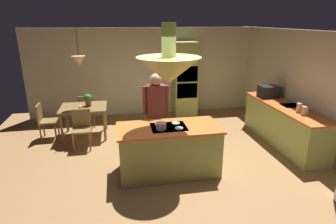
% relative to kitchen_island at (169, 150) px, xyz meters
% --- Properties ---
extents(ground, '(8.16, 8.16, 0.00)m').
position_rel_kitchen_island_xyz_m(ground, '(0.00, 0.20, -0.46)').
color(ground, '#9E7042').
extents(wall_back, '(6.80, 0.10, 2.55)m').
position_rel_kitchen_island_xyz_m(wall_back, '(0.00, 3.65, 0.81)').
color(wall_back, beige).
rests_on(wall_back, ground).
extents(wall_right, '(0.10, 7.20, 2.55)m').
position_rel_kitchen_island_xyz_m(wall_right, '(3.25, 0.60, 0.81)').
color(wall_right, beige).
rests_on(wall_right, ground).
extents(kitchen_island, '(1.87, 0.90, 0.94)m').
position_rel_kitchen_island_xyz_m(kitchen_island, '(0.00, 0.00, 0.00)').
color(kitchen_island, '#A8B259').
rests_on(kitchen_island, ground).
extents(counter_run_right, '(0.73, 2.61, 0.92)m').
position_rel_kitchen_island_xyz_m(counter_run_right, '(2.84, 0.80, 0.00)').
color(counter_run_right, '#A8B259').
rests_on(counter_run_right, ground).
extents(oven_tower, '(0.66, 0.62, 2.17)m').
position_rel_kitchen_island_xyz_m(oven_tower, '(1.10, 3.24, 0.62)').
color(oven_tower, '#A8B259').
rests_on(oven_tower, ground).
extents(dining_table, '(1.09, 0.88, 0.76)m').
position_rel_kitchen_island_xyz_m(dining_table, '(-1.70, 2.10, 0.20)').
color(dining_table, olive).
rests_on(dining_table, ground).
extents(person_at_island, '(0.53, 0.23, 1.76)m').
position_rel_kitchen_island_xyz_m(person_at_island, '(-0.12, 0.72, 0.55)').
color(person_at_island, tan).
rests_on(person_at_island, ground).
extents(range_hood, '(1.10, 1.10, 1.00)m').
position_rel_kitchen_island_xyz_m(range_hood, '(0.00, 0.00, 1.51)').
color(range_hood, '#A8B259').
extents(pendant_light_over_table, '(0.32, 0.32, 0.82)m').
position_rel_kitchen_island_xyz_m(pendant_light_over_table, '(-1.70, 2.10, 1.40)').
color(pendant_light_over_table, '#E0B266').
extents(chair_facing_island, '(0.40, 0.40, 0.87)m').
position_rel_kitchen_island_xyz_m(chair_facing_island, '(-1.70, 1.44, 0.04)').
color(chair_facing_island, olive).
rests_on(chair_facing_island, ground).
extents(chair_by_back_wall, '(0.40, 0.40, 0.87)m').
position_rel_kitchen_island_xyz_m(chair_by_back_wall, '(-1.70, 2.76, 0.04)').
color(chair_by_back_wall, olive).
rests_on(chair_by_back_wall, ground).
extents(chair_at_corner, '(0.40, 0.40, 0.87)m').
position_rel_kitchen_island_xyz_m(chair_at_corner, '(-2.62, 2.10, 0.04)').
color(chair_at_corner, olive).
rests_on(chair_at_corner, ground).
extents(potted_plant_on_table, '(0.20, 0.20, 0.30)m').
position_rel_kitchen_island_xyz_m(potted_plant_on_table, '(-1.58, 2.15, 0.47)').
color(potted_plant_on_table, '#99382D').
rests_on(potted_plant_on_table, dining_table).
extents(cup_on_table, '(0.07, 0.07, 0.09)m').
position_rel_kitchen_island_xyz_m(cup_on_table, '(-1.75, 1.88, 0.34)').
color(cup_on_table, white).
rests_on(cup_on_table, dining_table).
extents(canister_flour, '(0.13, 0.13, 0.17)m').
position_rel_kitchen_island_xyz_m(canister_flour, '(2.84, 0.16, 0.54)').
color(canister_flour, '#E0B78C').
rests_on(canister_flour, counter_run_right).
extents(canister_sugar, '(0.11, 0.11, 0.19)m').
position_rel_kitchen_island_xyz_m(canister_sugar, '(2.84, 0.34, 0.55)').
color(canister_sugar, '#E0B78C').
rests_on(canister_sugar, counter_run_right).
extents(microwave_on_counter, '(0.46, 0.36, 0.28)m').
position_rel_kitchen_island_xyz_m(microwave_on_counter, '(2.84, 1.57, 0.60)').
color(microwave_on_counter, '#232326').
rests_on(microwave_on_counter, counter_run_right).
extents(cooking_pot_on_cooktop, '(0.18, 0.18, 0.12)m').
position_rel_kitchen_island_xyz_m(cooking_pot_on_cooktop, '(-0.16, -0.13, 0.54)').
color(cooking_pot_on_cooktop, '#B2B2B7').
rests_on(cooking_pot_on_cooktop, kitchen_island).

